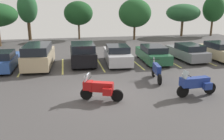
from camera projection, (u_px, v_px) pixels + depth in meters
ground at (102, 96)px, 12.83m from camera, size 44.00×44.00×0.10m
motorcycle_touring at (100, 88)px, 11.92m from camera, size 2.12×1.15×1.40m
motorcycle_second at (157, 71)px, 15.01m from camera, size 0.62×2.31×1.33m
motorcycle_third at (196, 84)px, 12.49m from camera, size 2.33×0.99×1.45m
parking_stripes at (82, 65)px, 18.90m from camera, size 26.81×4.75×0.01m
car_blue at (2, 61)px, 17.46m from camera, size 1.99×4.26×1.42m
car_tan at (39, 56)px, 17.88m from camera, size 2.20×4.69×1.85m
car_black at (83, 54)px, 18.85m from camera, size 1.98×4.32×1.76m
car_silver at (117, 55)px, 19.19m from camera, size 2.17×4.64×1.52m
car_green at (153, 54)px, 19.74m from camera, size 2.01×4.64×1.40m
car_grey at (187, 52)px, 20.44m from camera, size 2.05×4.54×1.42m
car_champagne at (218, 51)px, 20.57m from camera, size 2.06×4.49×1.53m
tree_center at (135, 13)px, 30.82m from camera, size 4.22×4.22×5.26m
tree_far_right at (183, 13)px, 34.11m from camera, size 4.79×4.79×4.62m
tree_center_right at (78, 13)px, 31.19m from camera, size 3.78×3.78×4.99m
tree_left at (27, 8)px, 30.26m from camera, size 2.49×2.49×5.99m
tree_rear at (214, 9)px, 34.62m from camera, size 3.04×3.04×5.80m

